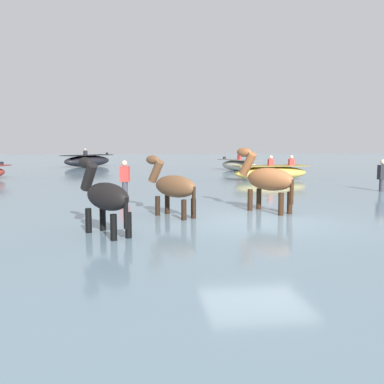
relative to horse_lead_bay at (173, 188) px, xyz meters
The scene contains 10 objects.
ground_plane 2.37m from the horse_lead_bay, 22.83° to the right, with size 120.00×120.00×0.00m, color gray.
water_surface 9.44m from the horse_lead_bay, 78.24° to the left, with size 90.00×90.00×0.43m, color slate.
horse_lead_bay is the anchor object (origin of this frame).
horse_trailing_chestnut 2.57m from the horse_lead_bay, ahead, with size 1.35×1.82×2.12m.
horse_flank_black 2.48m from the horse_lead_bay, 127.96° to the right, with size 1.28×1.67×1.97m.
boat_mid_outer 22.76m from the horse_lead_bay, 100.97° to the left, with size 3.87×3.90×1.34m.
boat_far_offshore 11.20m from the horse_lead_bay, 59.99° to the left, with size 3.81×1.63×1.19m.
boat_near_starboard 17.35m from the horse_lead_bay, 70.96° to the left, with size 2.47×3.42×1.19m.
person_onlooker_right 5.03m from the horse_lead_bay, 104.74° to the left, with size 0.37×0.30×1.63m.
person_wading_mid 9.37m from the horse_lead_bay, 28.56° to the left, with size 0.34×0.24×1.63m.
Camera 1 is at (-2.87, -9.98, 2.30)m, focal length 41.18 mm.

